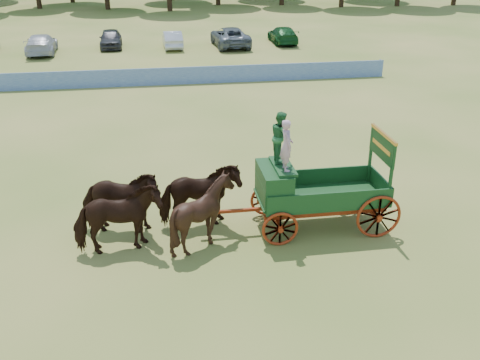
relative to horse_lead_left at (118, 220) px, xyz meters
name	(u,v)px	position (x,y,z in m)	size (l,w,h in m)	color
ground	(246,226)	(3.80, 0.87, -1.04)	(160.00, 160.00, 0.00)	#A9904C
horse_lead_left	(118,220)	(0.00, 0.00, 0.00)	(1.12, 2.47, 2.08)	black
horse_lead_right	(120,202)	(0.00, 1.10, 0.00)	(1.12, 2.47, 2.08)	black
horse_wheel_left	(203,213)	(2.40, 0.00, 0.00)	(1.68, 1.89, 2.09)	black
horse_wheel_right	(200,197)	(2.40, 1.10, 0.00)	(1.12, 2.47, 2.08)	black
farm_dray	(299,180)	(5.37, 0.58, 0.57)	(6.00, 2.00, 3.68)	#9B2C0F
sponsor_banner	(181,76)	(2.80, 18.87, -0.52)	(26.00, 0.08, 1.05)	#1C469A
parked_cars	(83,41)	(-4.20, 30.83, -0.31)	(36.22, 6.89, 1.56)	silver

